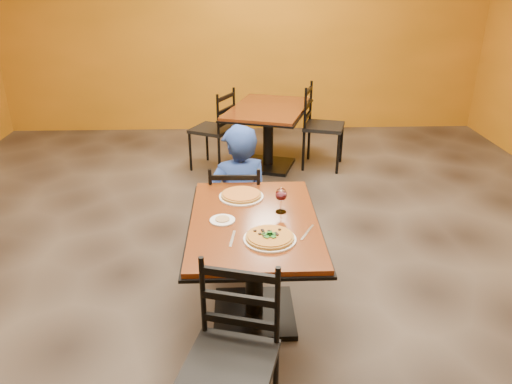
{
  "coord_description": "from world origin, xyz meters",
  "views": [
    {
      "loc": [
        -0.09,
        -3.22,
        2.16
      ],
      "look_at": [
        0.02,
        -0.3,
        0.85
      ],
      "focal_mm": 34.01,
      "sensor_mm": 36.0,
      "label": 1
    }
  ],
  "objects_px": {
    "table_main": "(254,246)",
    "side_plate": "(222,220)",
    "pizza_far": "(241,194)",
    "plate_main": "(270,239)",
    "table_second": "(268,123)",
    "wine_glass": "(281,199)",
    "chair_main_far": "(236,212)",
    "pizza_main": "(270,237)",
    "chair_second_right": "(324,127)",
    "chair_main_near": "(230,366)",
    "diner": "(238,186)",
    "chair_second_left": "(212,130)",
    "plate_far": "(241,197)"
  },
  "relations": [
    {
      "from": "chair_second_right",
      "to": "wine_glass",
      "type": "distance_m",
      "value": 2.87
    },
    {
      "from": "chair_second_left",
      "to": "chair_second_right",
      "type": "height_order",
      "value": "chair_second_right"
    },
    {
      "from": "chair_second_left",
      "to": "diner",
      "type": "relative_size",
      "value": 0.89
    },
    {
      "from": "chair_second_right",
      "to": "side_plate",
      "type": "bearing_deg",
      "value": 175.36
    },
    {
      "from": "chair_second_right",
      "to": "pizza_main",
      "type": "distance_m",
      "value": 3.24
    },
    {
      "from": "plate_main",
      "to": "plate_far",
      "type": "relative_size",
      "value": 1.0
    },
    {
      "from": "pizza_main",
      "to": "plate_far",
      "type": "distance_m",
      "value": 0.62
    },
    {
      "from": "chair_second_right",
      "to": "diner",
      "type": "bearing_deg",
      "value": 167.65
    },
    {
      "from": "chair_main_near",
      "to": "diner",
      "type": "height_order",
      "value": "diner"
    },
    {
      "from": "diner",
      "to": "wine_glass",
      "type": "bearing_deg",
      "value": 89.65
    },
    {
      "from": "table_main",
      "to": "pizza_far",
      "type": "xyz_separation_m",
      "value": [
        -0.08,
        0.34,
        0.21
      ]
    },
    {
      "from": "table_second",
      "to": "side_plate",
      "type": "height_order",
      "value": "side_plate"
    },
    {
      "from": "plate_main",
      "to": "plate_far",
      "type": "distance_m",
      "value": 0.62
    },
    {
      "from": "chair_second_left",
      "to": "plate_far",
      "type": "height_order",
      "value": "chair_second_left"
    },
    {
      "from": "diner",
      "to": "pizza_main",
      "type": "relative_size",
      "value": 3.81
    },
    {
      "from": "chair_main_near",
      "to": "table_second",
      "type": "bearing_deg",
      "value": 99.39
    },
    {
      "from": "pizza_main",
      "to": "pizza_far",
      "type": "xyz_separation_m",
      "value": [
        -0.16,
        0.6,
        0.0
      ]
    },
    {
      "from": "plate_far",
      "to": "wine_glass",
      "type": "bearing_deg",
      "value": -42.98
    },
    {
      "from": "plate_main",
      "to": "wine_glass",
      "type": "bearing_deg",
      "value": 75.29
    },
    {
      "from": "chair_main_near",
      "to": "pizza_main",
      "type": "bearing_deg",
      "value": 87.12
    },
    {
      "from": "table_main",
      "to": "table_second",
      "type": "xyz_separation_m",
      "value": [
        0.27,
        2.85,
        0.0
      ]
    },
    {
      "from": "wine_glass",
      "to": "table_second",
      "type": "bearing_deg",
      "value": 88.13
    },
    {
      "from": "table_main",
      "to": "pizza_main",
      "type": "height_order",
      "value": "pizza_main"
    },
    {
      "from": "chair_main_near",
      "to": "chair_second_right",
      "type": "distance_m",
      "value": 3.96
    },
    {
      "from": "table_main",
      "to": "table_second",
      "type": "distance_m",
      "value": 2.86
    },
    {
      "from": "chair_second_left",
      "to": "table_second",
      "type": "bearing_deg",
      "value": 117.2
    },
    {
      "from": "chair_main_near",
      "to": "diner",
      "type": "distance_m",
      "value": 1.97
    },
    {
      "from": "side_plate",
      "to": "plate_main",
      "type": "bearing_deg",
      "value": -41.41
    },
    {
      "from": "table_main",
      "to": "side_plate",
      "type": "relative_size",
      "value": 7.69
    },
    {
      "from": "table_second",
      "to": "side_plate",
      "type": "relative_size",
      "value": 9.16
    },
    {
      "from": "chair_main_near",
      "to": "pizza_far",
      "type": "xyz_separation_m",
      "value": [
        0.07,
        1.29,
        0.31
      ]
    },
    {
      "from": "diner",
      "to": "pizza_main",
      "type": "distance_m",
      "value": 1.3
    },
    {
      "from": "pizza_far",
      "to": "chair_second_right",
      "type": "bearing_deg",
      "value": 68.01
    },
    {
      "from": "chair_second_right",
      "to": "wine_glass",
      "type": "relative_size",
      "value": 5.56
    },
    {
      "from": "chair_main_near",
      "to": "side_plate",
      "type": "distance_m",
      "value": 0.99
    },
    {
      "from": "wine_glass",
      "to": "chair_main_near",
      "type": "bearing_deg",
      "value": -107.23
    },
    {
      "from": "chair_second_right",
      "to": "pizza_far",
      "type": "height_order",
      "value": "chair_second_right"
    },
    {
      "from": "table_main",
      "to": "chair_second_right",
      "type": "bearing_deg",
      "value": 71.79
    },
    {
      "from": "chair_second_left",
      "to": "plate_far",
      "type": "distance_m",
      "value": 2.55
    },
    {
      "from": "chair_main_far",
      "to": "plate_main",
      "type": "distance_m",
      "value": 1.07
    },
    {
      "from": "chair_main_near",
      "to": "chair_second_left",
      "type": "height_order",
      "value": "chair_second_left"
    },
    {
      "from": "chair_main_far",
      "to": "pizza_main",
      "type": "xyz_separation_m",
      "value": [
        0.2,
        -1.01,
        0.34
      ]
    },
    {
      "from": "chair_second_left",
      "to": "chair_second_right",
      "type": "bearing_deg",
      "value": 117.2
    },
    {
      "from": "plate_main",
      "to": "table_second",
      "type": "bearing_deg",
      "value": 86.6
    },
    {
      "from": "table_second",
      "to": "pizza_main",
      "type": "bearing_deg",
      "value": -93.4
    },
    {
      "from": "chair_second_left",
      "to": "plate_main",
      "type": "xyz_separation_m",
      "value": [
        0.48,
        -3.11,
        0.27
      ]
    },
    {
      "from": "chair_second_right",
      "to": "diner",
      "type": "relative_size",
      "value": 0.93
    },
    {
      "from": "table_main",
      "to": "diner",
      "type": "height_order",
      "value": "diner"
    },
    {
      "from": "table_main",
      "to": "pizza_far",
      "type": "relative_size",
      "value": 4.39
    },
    {
      "from": "diner",
      "to": "side_plate",
      "type": "height_order",
      "value": "diner"
    }
  ]
}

